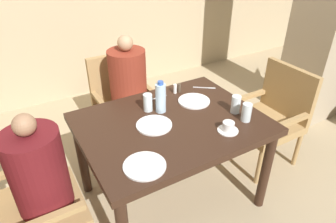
# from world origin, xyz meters

# --- Properties ---
(ground_plane) EXTENTS (16.00, 16.00, 0.00)m
(ground_plane) POSITION_xyz_m (0.00, 0.00, 0.00)
(ground_plane) COLOR tan
(dining_table) EXTENTS (1.24, 0.95, 0.73)m
(dining_table) POSITION_xyz_m (0.00, 0.00, 0.64)
(dining_table) COLOR #331E14
(dining_table) RESTS_ON ground_plane
(chair_left_side) EXTENTS (0.53, 0.53, 0.87)m
(chair_left_side) POSITION_xyz_m (-1.02, 0.00, 0.47)
(chair_left_side) COLOR #A88451
(chair_left_side) RESTS_ON ground_plane
(diner_in_left_chair) EXTENTS (0.32, 0.32, 1.06)m
(diner_in_left_chair) POSITION_xyz_m (-0.88, 0.00, 0.54)
(diner_in_left_chair) COLOR #5B1419
(diner_in_left_chair) RESTS_ON ground_plane
(chair_far_side) EXTENTS (0.53, 0.53, 0.87)m
(chair_far_side) POSITION_xyz_m (0.00, 0.88, 0.47)
(chair_far_side) COLOR #A88451
(chair_far_side) RESTS_ON ground_plane
(diner_in_far_chair) EXTENTS (0.32, 0.32, 1.13)m
(diner_in_far_chair) POSITION_xyz_m (-0.00, 0.74, 0.58)
(diner_in_far_chair) COLOR maroon
(diner_in_far_chair) RESTS_ON ground_plane
(chair_right_side) EXTENTS (0.53, 0.53, 0.87)m
(chair_right_side) POSITION_xyz_m (1.02, 0.00, 0.47)
(chair_right_side) COLOR #A88451
(chair_right_side) RESTS_ON ground_plane
(plate_main_left) EXTENTS (0.24, 0.24, 0.01)m
(plate_main_left) POSITION_xyz_m (-0.13, 0.01, 0.74)
(plate_main_left) COLOR white
(plate_main_left) RESTS_ON dining_table
(plate_main_right) EXTENTS (0.24, 0.24, 0.01)m
(plate_main_right) POSITION_xyz_m (0.28, 0.14, 0.74)
(plate_main_right) COLOR white
(plate_main_right) RESTS_ON dining_table
(plate_dessert_center) EXTENTS (0.24, 0.24, 0.01)m
(plate_dessert_center) POSITION_xyz_m (-0.36, -0.32, 0.74)
(plate_dessert_center) COLOR white
(plate_dessert_center) RESTS_ON dining_table
(teacup_with_saucer) EXTENTS (0.14, 0.14, 0.07)m
(teacup_with_saucer) POSITION_xyz_m (0.26, -0.29, 0.76)
(teacup_with_saucer) COLOR white
(teacup_with_saucer) RESTS_ON dining_table
(water_bottle) EXTENTS (0.07, 0.07, 0.24)m
(water_bottle) POSITION_xyz_m (-0.00, 0.15, 0.84)
(water_bottle) COLOR silver
(water_bottle) RESTS_ON dining_table
(glass_tall_near) EXTENTS (0.07, 0.07, 0.13)m
(glass_tall_near) POSITION_xyz_m (0.44, -0.25, 0.79)
(glass_tall_near) COLOR silver
(glass_tall_near) RESTS_ON dining_table
(glass_tall_mid) EXTENTS (0.07, 0.07, 0.13)m
(glass_tall_mid) POSITION_xyz_m (-0.07, 0.21, 0.79)
(glass_tall_mid) COLOR silver
(glass_tall_mid) RESTS_ON dining_table
(glass_tall_far) EXTENTS (0.07, 0.07, 0.13)m
(glass_tall_far) POSITION_xyz_m (0.45, -0.13, 0.79)
(glass_tall_far) COLOR silver
(glass_tall_far) RESTS_ON dining_table
(salt_shaker) EXTENTS (0.03, 0.03, 0.08)m
(salt_shaker) POSITION_xyz_m (0.23, 0.34, 0.77)
(salt_shaker) COLOR white
(salt_shaker) RESTS_ON dining_table
(pepper_shaker) EXTENTS (0.03, 0.03, 0.07)m
(pepper_shaker) POSITION_xyz_m (0.27, 0.34, 0.77)
(pepper_shaker) COLOR #4C3D2D
(pepper_shaker) RESTS_ON dining_table
(fork_beside_plate) EXTENTS (0.17, 0.03, 0.00)m
(fork_beside_plate) POSITION_xyz_m (0.08, 0.34, 0.73)
(fork_beside_plate) COLOR silver
(fork_beside_plate) RESTS_ON dining_table
(knife_beside_plate) EXTENTS (0.16, 0.12, 0.00)m
(knife_beside_plate) POSITION_xyz_m (0.50, 0.28, 0.73)
(knife_beside_plate) COLOR silver
(knife_beside_plate) RESTS_ON dining_table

